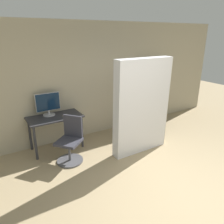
{
  "coord_description": "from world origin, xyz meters",
  "views": [
    {
      "loc": [
        -2.37,
        -1.53,
        2.42
      ],
      "look_at": [
        -0.37,
        1.7,
        1.05
      ],
      "focal_mm": 35.0,
      "sensor_mm": 36.0,
      "label": 1
    }
  ],
  "objects_px": {
    "office_chair": "(70,144)",
    "bookshelf": "(146,95)",
    "monitor": "(48,104)",
    "mattress_near": "(142,107)"
  },
  "relations": [
    {
      "from": "monitor",
      "to": "mattress_near",
      "type": "height_order",
      "value": "mattress_near"
    },
    {
      "from": "monitor",
      "to": "bookshelf",
      "type": "distance_m",
      "value": 2.76
    },
    {
      "from": "monitor",
      "to": "mattress_near",
      "type": "xyz_separation_m",
      "value": [
        1.59,
        -1.19,
        -0.02
      ]
    },
    {
      "from": "office_chair",
      "to": "bookshelf",
      "type": "relative_size",
      "value": 0.57
    },
    {
      "from": "bookshelf",
      "to": "mattress_near",
      "type": "xyz_separation_m",
      "value": [
        -1.15,
        -1.24,
        0.19
      ]
    },
    {
      "from": "monitor",
      "to": "mattress_near",
      "type": "distance_m",
      "value": 1.99
    },
    {
      "from": "monitor",
      "to": "bookshelf",
      "type": "relative_size",
      "value": 0.32
    },
    {
      "from": "office_chair",
      "to": "mattress_near",
      "type": "distance_m",
      "value": 1.63
    },
    {
      "from": "bookshelf",
      "to": "office_chair",
      "type": "bearing_deg",
      "value": -162.39
    },
    {
      "from": "bookshelf",
      "to": "mattress_near",
      "type": "height_order",
      "value": "mattress_near"
    }
  ]
}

